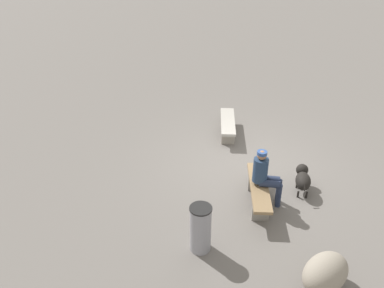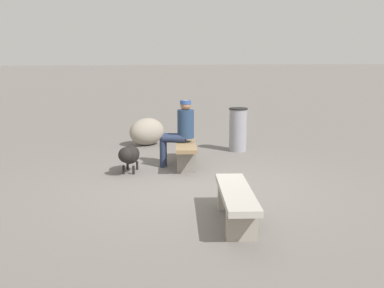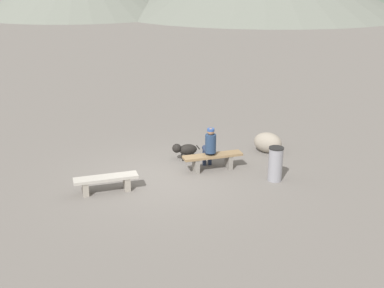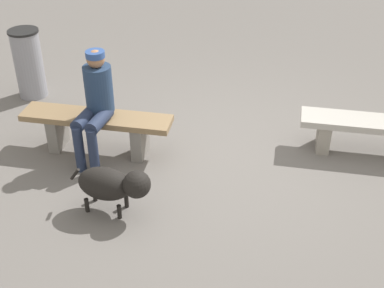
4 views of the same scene
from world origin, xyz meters
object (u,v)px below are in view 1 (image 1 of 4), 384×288
(bench_right, at_px, (259,191))
(dog, at_px, (303,178))
(bench_left, at_px, (228,125))
(boulder, at_px, (325,273))
(seated_person, at_px, (265,174))
(trash_bin, at_px, (201,229))

(bench_right, xyz_separation_m, dog, (-0.31, 1.10, -0.00))
(bench_left, bearing_deg, boulder, 15.21)
(seated_person, bearing_deg, bench_left, -161.15)
(bench_left, relative_size, boulder, 1.86)
(trash_bin, bearing_deg, seated_person, 127.08)
(dog, xyz_separation_m, boulder, (2.59, -0.66, -0.01))
(dog, height_order, trash_bin, trash_bin)
(bench_left, xyz_separation_m, seated_person, (3.13, 0.06, 0.43))
(bench_left, distance_m, bench_right, 3.16)
(seated_person, distance_m, dog, 1.10)
(dog, distance_m, trash_bin, 2.91)
(bench_right, height_order, boulder, boulder)
(seated_person, relative_size, trash_bin, 1.33)
(boulder, bearing_deg, trash_bin, -121.67)
(trash_bin, relative_size, boulder, 1.06)
(trash_bin, height_order, boulder, trash_bin)
(seated_person, relative_size, boulder, 1.41)
(seated_person, height_order, boulder, seated_person)
(bench_right, bearing_deg, dog, 116.93)
(bench_right, relative_size, dog, 2.15)
(bench_left, bearing_deg, seated_person, 12.31)
(seated_person, height_order, trash_bin, seated_person)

